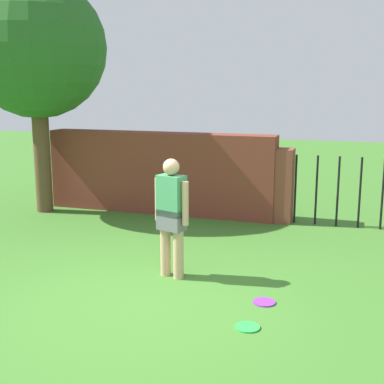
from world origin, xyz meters
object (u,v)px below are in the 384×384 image
at_px(tree, 36,49).
at_px(frisbee_purple, 264,302).
at_px(frisbee_green, 247,327).
at_px(person, 172,212).

distance_m(tree, frisbee_purple, 6.92).
distance_m(tree, frisbee_green, 7.24).
bearing_deg(tree, person, -35.76).
relative_size(person, frisbee_green, 6.00).
xyz_separation_m(frisbee_purple, frisbee_green, (-0.05, -0.71, 0.00)).
xyz_separation_m(tree, frisbee_green, (5.13, -3.95, -3.25)).
bearing_deg(frisbee_purple, frisbee_green, -94.14).
bearing_deg(person, frisbee_purple, -2.58).
bearing_deg(frisbee_green, person, 137.39).
bearing_deg(frisbee_purple, tree, 147.94).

